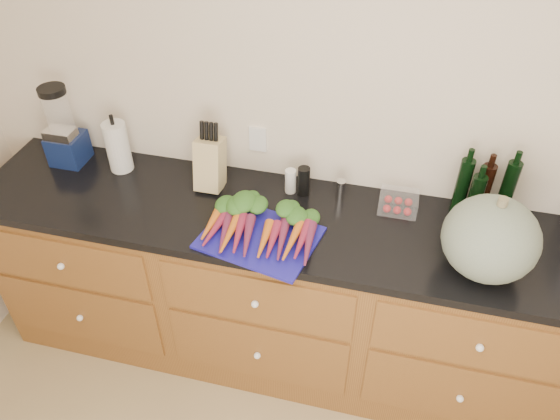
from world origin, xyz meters
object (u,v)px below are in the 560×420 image
(squash, at_px, (490,239))
(knife_block, at_px, (210,164))
(paper_towel, at_px, (118,147))
(cutting_board, at_px, (260,238))
(tomato_box, at_px, (398,202))
(carrots, at_px, (262,224))
(blender_appliance, at_px, (63,130))

(squash, height_order, knife_block, squash)
(paper_towel, height_order, knife_block, paper_towel)
(cutting_board, distance_m, knife_block, 0.45)
(squash, relative_size, knife_block, 1.51)
(cutting_board, bearing_deg, tomato_box, 31.68)
(squash, bearing_deg, carrots, 179.71)
(tomato_box, bearing_deg, paper_towel, -179.56)
(carrots, xyz_separation_m, tomato_box, (0.53, 0.28, -0.00))
(carrots, xyz_separation_m, squash, (0.88, -0.00, 0.12))
(carrots, relative_size, knife_block, 1.99)
(paper_towel, relative_size, tomato_box, 1.48)
(carrots, relative_size, paper_towel, 1.92)
(knife_block, height_order, tomato_box, knife_block)
(cutting_board, bearing_deg, carrots, 90.00)
(blender_appliance, xyz_separation_m, tomato_box, (1.58, 0.01, -0.13))
(blender_appliance, relative_size, paper_towel, 1.61)
(blender_appliance, bearing_deg, squash, -8.20)
(carrots, height_order, blender_appliance, blender_appliance)
(cutting_board, relative_size, blender_appliance, 1.16)
(squash, xyz_separation_m, blender_appliance, (-1.92, 0.28, 0.01))
(cutting_board, distance_m, squash, 0.89)
(knife_block, bearing_deg, carrots, -39.18)
(cutting_board, relative_size, knife_block, 1.94)
(cutting_board, height_order, paper_towel, paper_towel)
(cutting_board, height_order, blender_appliance, blender_appliance)
(cutting_board, xyz_separation_m, squash, (0.88, 0.04, 0.15))
(carrots, relative_size, squash, 1.32)
(cutting_board, xyz_separation_m, carrots, (0.00, 0.05, 0.03))
(carrots, distance_m, squash, 0.89)
(carrots, xyz_separation_m, paper_towel, (-0.77, 0.27, 0.08))
(squash, distance_m, paper_towel, 1.68)
(carrots, bearing_deg, blender_appliance, 165.38)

